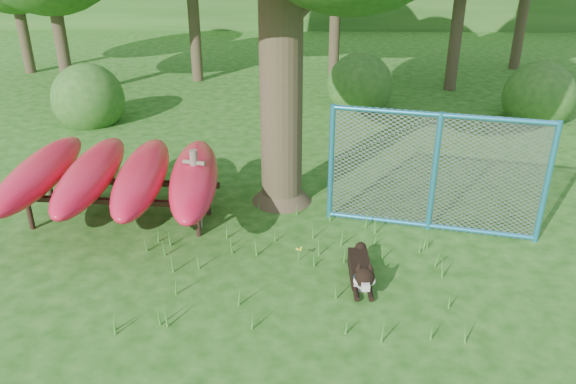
{
  "coord_description": "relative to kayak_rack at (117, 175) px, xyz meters",
  "views": [
    {
      "loc": [
        0.36,
        -6.23,
        4.47
      ],
      "look_at": [
        0.2,
        1.2,
        1.0
      ],
      "focal_mm": 35.0,
      "sensor_mm": 36.0,
      "label": 1
    }
  ],
  "objects": [
    {
      "name": "fence_section",
      "position": [
        5.12,
        -0.14,
        0.14
      ],
      "size": [
        3.33,
        0.88,
        3.32
      ],
      "rotation": [
        0.0,
        0.0,
        -0.24
      ],
      "color": "teal",
      "rests_on": "ground"
    },
    {
      "name": "ground",
      "position": [
        2.62,
        -2.11,
        -0.86
      ],
      "size": [
        80.0,
        80.0,
        0.0
      ],
      "primitive_type": "plane",
      "color": "#194D0F",
      "rests_on": "ground"
    },
    {
      "name": "wildflower_clump",
      "position": [
        2.99,
        -1.17,
        -0.68
      ],
      "size": [
        0.1,
        0.08,
        0.22
      ],
      "rotation": [
        0.0,
        0.0,
        0.18
      ],
      "color": "#41882C",
      "rests_on": "ground"
    },
    {
      "name": "shrub_left",
      "position": [
        -2.38,
        5.39,
        -0.86
      ],
      "size": [
        1.8,
        1.8,
        1.8
      ],
      "primitive_type": "sphere",
      "color": "#285A1D",
      "rests_on": "ground"
    },
    {
      "name": "shrub_mid",
      "position": [
        4.62,
        6.89,
        -0.86
      ],
      "size": [
        1.8,
        1.8,
        1.8
      ],
      "primitive_type": "sphere",
      "color": "#285A1D",
      "rests_on": "ground"
    },
    {
      "name": "kayak_rack",
      "position": [
        0.0,
        0.0,
        0.0
      ],
      "size": [
        3.51,
        3.42,
        1.12
      ],
      "rotation": [
        0.0,
        0.0,
        -0.06
      ],
      "color": "black",
      "rests_on": "ground"
    },
    {
      "name": "husky_dog",
      "position": [
        3.85,
        -1.76,
        -0.67
      ],
      "size": [
        0.3,
        1.2,
        0.53
      ],
      "rotation": [
        0.0,
        0.0,
        0.01
      ],
      "color": "black",
      "rests_on": "ground"
    },
    {
      "name": "wooden_post",
      "position": [
        1.32,
        -0.17,
        -0.14
      ],
      "size": [
        0.37,
        0.17,
        1.36
      ],
      "rotation": [
        0.0,
        0.0,
        -0.26
      ],
      "color": "#645A4B",
      "rests_on": "ground"
    },
    {
      "name": "shrub_right",
      "position": [
        9.12,
        5.89,
        -0.86
      ],
      "size": [
        1.8,
        1.8,
        1.8
      ],
      "primitive_type": "sphere",
      "color": "#285A1D",
      "rests_on": "ground"
    }
  ]
}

